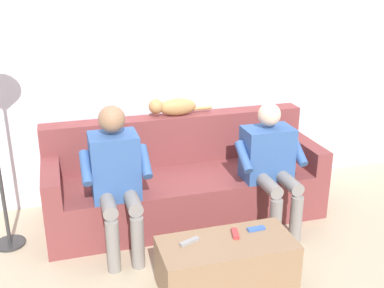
{
  "coord_description": "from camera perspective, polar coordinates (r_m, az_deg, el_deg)",
  "views": [
    {
      "loc": [
        1.0,
        3.5,
        2.09
      ],
      "look_at": [
        0.0,
        0.11,
        0.76
      ],
      "focal_mm": 43.74,
      "sensor_mm": 36.0,
      "label": 1
    }
  ],
  "objects": [
    {
      "name": "remote_blue",
      "position": [
        3.39,
        7.82,
        -10.2
      ],
      "size": [
        0.13,
        0.05,
        0.02
      ],
      "primitive_type": "cube",
      "rotation": [
        0.0,
        0.0,
        0.03
      ],
      "color": "#3860B7",
      "rests_on": "coffee_table"
    },
    {
      "name": "person_left_seated",
      "position": [
        3.93,
        9.54,
        -1.97
      ],
      "size": [
        0.56,
        0.59,
        1.07
      ],
      "color": "#335693",
      "rests_on": "ground"
    },
    {
      "name": "coffee_table",
      "position": [
        3.34,
        4.22,
        -14.39
      ],
      "size": [
        0.93,
        0.43,
        0.36
      ],
      "color": "#8C6B4C",
      "rests_on": "ground"
    },
    {
      "name": "person_right_seated",
      "position": [
        3.6,
        -9.25,
        -3.44
      ],
      "size": [
        0.52,
        0.59,
        1.15
      ],
      "color": "#335693",
      "rests_on": "ground"
    },
    {
      "name": "back_wall",
      "position": [
        4.36,
        -2.96,
        10.71
      ],
      "size": [
        5.47,
        0.06,
        2.69
      ],
      "primitive_type": "cube",
      "color": "silver",
      "rests_on": "ground"
    },
    {
      "name": "ground_plane",
      "position": [
        3.71,
        2.22,
        -13.72
      ],
      "size": [
        8.0,
        8.0,
        0.0
      ],
      "primitive_type": "plane",
      "color": "tan"
    },
    {
      "name": "remote_gray",
      "position": [
        3.21,
        -0.32,
        -11.82
      ],
      "size": [
        0.15,
        0.08,
        0.02
      ],
      "primitive_type": "cube",
      "rotation": [
        0.0,
        0.0,
        3.51
      ],
      "color": "gray",
      "rests_on": "coffee_table"
    },
    {
      "name": "remote_red",
      "position": [
        3.31,
        5.29,
        -10.81
      ],
      "size": [
        0.07,
        0.13,
        0.02
      ],
      "primitive_type": "cube",
      "rotation": [
        0.0,
        0.0,
        1.34
      ],
      "color": "#B73333",
      "rests_on": "coffee_table"
    },
    {
      "name": "couch",
      "position": [
        4.19,
        -1.01,
        -4.7
      ],
      "size": [
        2.39,
        0.81,
        0.85
      ],
      "color": "brown",
      "rests_on": "ground"
    },
    {
      "name": "cat_on_backrest",
      "position": [
        4.18,
        -2.37,
        4.56
      ],
      "size": [
        0.58,
        0.14,
        0.17
      ],
      "color": "#B7844C",
      "rests_on": "couch"
    }
  ]
}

